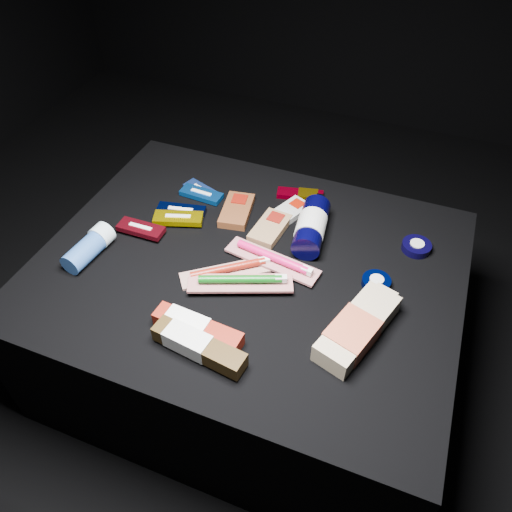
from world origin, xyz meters
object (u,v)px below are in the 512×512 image
(toothpaste_carton_red, at_px, (194,327))
(lotion_bottle, at_px, (311,226))
(bodywash_bottle, at_px, (357,329))
(deodorant_stick, at_px, (89,247))

(toothpaste_carton_red, bearing_deg, lotion_bottle, 74.14)
(bodywash_bottle, height_order, deodorant_stick, deodorant_stick)
(toothpaste_carton_red, bearing_deg, bodywash_bottle, 24.47)
(bodywash_bottle, distance_m, toothpaste_carton_red, 0.33)
(lotion_bottle, relative_size, bodywash_bottle, 0.93)
(lotion_bottle, distance_m, toothpaste_carton_red, 0.40)
(lotion_bottle, bearing_deg, bodywash_bottle, -62.59)
(deodorant_stick, distance_m, toothpaste_carton_red, 0.35)
(lotion_bottle, xyz_separation_m, toothpaste_carton_red, (-0.14, -0.37, -0.02))
(lotion_bottle, relative_size, toothpaste_carton_red, 1.14)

